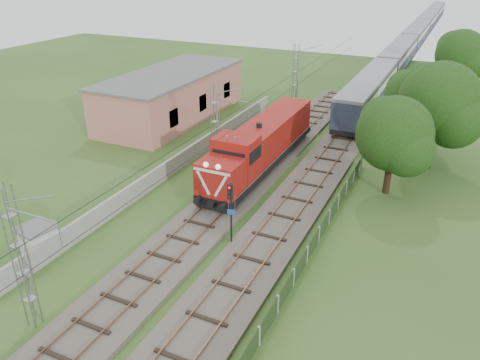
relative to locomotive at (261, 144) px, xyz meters
The scene contains 15 objects.
ground 14.85m from the locomotive, 90.00° to the right, with size 140.00×140.00×0.00m, color #305720.
track_main 7.96m from the locomotive, 90.00° to the right, with size 4.20×70.00×0.45m.
track_side 7.63m from the locomotive, 46.89° to the left, with size 4.20×80.00×0.45m.
catenary 4.31m from the locomotive, 137.95° to the right, with size 3.31×70.00×8.00m.
boundary_wall 7.21m from the locomotive, 157.75° to the right, with size 0.25×40.00×1.50m, color #9E9E99.
station_building 17.67m from the locomotive, 148.08° to the left, with size 8.40×20.40×5.22m.
fence 14.25m from the locomotive, 55.54° to the right, with size 0.12×32.00×1.20m.
locomotive is the anchor object (origin of this frame).
coach_rake 69.03m from the locomotive, 85.85° to the left, with size 3.17×118.38×3.66m.
signal_post 12.35m from the locomotive, 76.09° to the right, with size 0.50×0.39×4.54m.
relay_hut 19.55m from the locomotive, 112.30° to the right, with size 2.36×2.36×2.11m.
tree_a 11.17m from the locomotive, ahead, with size 6.06×5.77×7.85m.
tree_b 15.41m from the locomotive, 26.54° to the left, with size 7.25×6.91×9.40m.
tree_c 15.92m from the locomotive, 45.75° to the left, with size 5.90×5.61×7.64m.
tree_d 36.21m from the locomotive, 66.85° to the left, with size 6.68×6.36×8.66m.
Camera 1 is at (14.41, -20.25, 17.15)m, focal length 35.00 mm.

